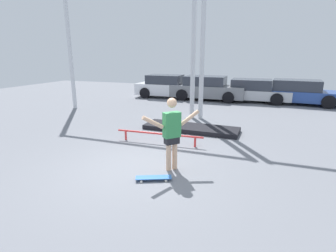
{
  "coord_description": "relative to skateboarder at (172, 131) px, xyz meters",
  "views": [
    {
      "loc": [
        2.78,
        -5.44,
        2.74
      ],
      "look_at": [
        0.32,
        1.23,
        0.8
      ],
      "focal_mm": 28.0,
      "sensor_mm": 36.0,
      "label": 1
    }
  ],
  "objects": [
    {
      "name": "manual_pad",
      "position": [
        -0.48,
        3.53,
        -0.92
      ],
      "size": [
        3.55,
        1.2,
        0.16
      ],
      "primitive_type": "cube",
      "rotation": [
        0.0,
        0.0,
        -0.03
      ],
      "color": "black",
      "rests_on": "ground_plane"
    },
    {
      "name": "canopy_support_right",
      "position": [
        2.61,
        5.53,
        3.22
      ],
      "size": [
        6.62,
        0.2,
        6.9
      ],
      "color": "silver",
      "rests_on": "ground_plane"
    },
    {
      "name": "parked_car_blue",
      "position": [
        3.82,
        10.97,
        -0.34
      ],
      "size": [
        4.67,
        2.24,
        1.37
      ],
      "rotation": [
        0.0,
        0.0,
        -0.08
      ],
      "color": "#284793",
      "rests_on": "ground_plane"
    },
    {
      "name": "grind_rail",
      "position": [
        -1.04,
        1.74,
        -0.72
      ],
      "size": [
        2.86,
        0.2,
        0.34
      ],
      "rotation": [
        0.0,
        0.0,
        0.05
      ],
      "color": "red",
      "rests_on": "ground_plane"
    },
    {
      "name": "ground_plane",
      "position": [
        -0.8,
        -0.2,
        -1.0
      ],
      "size": [
        36.0,
        36.0,
        0.0
      ],
      "primitive_type": "plane",
      "color": "slate"
    },
    {
      "name": "parked_car_silver",
      "position": [
        1.34,
        10.91,
        -0.36
      ],
      "size": [
        4.14,
        2.0,
        1.33
      ],
      "rotation": [
        0.0,
        0.0,
        0.0
      ],
      "color": "#B7BABF",
      "rests_on": "ground_plane"
    },
    {
      "name": "canopy_support_left",
      "position": [
        -4.2,
        5.53,
        3.22
      ],
      "size": [
        6.62,
        0.2,
        6.9
      ],
      "color": "silver",
      "rests_on": "ground_plane"
    },
    {
      "name": "parked_car_white",
      "position": [
        -4.1,
        10.62,
        -0.29
      ],
      "size": [
        4.03,
        1.91,
        1.47
      ],
      "rotation": [
        0.0,
        0.0,
        0.01
      ],
      "color": "white",
      "rests_on": "ground_plane"
    },
    {
      "name": "skateboard",
      "position": [
        -0.19,
        -0.69,
        -0.94
      ],
      "size": [
        0.83,
        0.52,
        0.08
      ],
      "rotation": [
        0.0,
        0.0,
        0.41
      ],
      "color": "#2D66B2",
      "rests_on": "ground_plane"
    },
    {
      "name": "skateboarder",
      "position": [
        0.0,
        0.0,
        0.0
      ],
      "size": [
        1.09,
        1.17,
        1.78
      ],
      "rotation": [
        0.0,
        0.0,
        0.83
      ],
      "color": "#DBAD89",
      "rests_on": "ground_plane"
    },
    {
      "name": "parked_car_grey",
      "position": [
        -1.4,
        10.64,
        -0.29
      ],
      "size": [
        4.51,
        1.97,
        1.47
      ],
      "rotation": [
        0.0,
        0.0,
        0.0
      ],
      "color": "slate",
      "rests_on": "ground_plane"
    }
  ]
}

